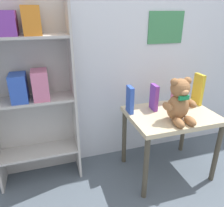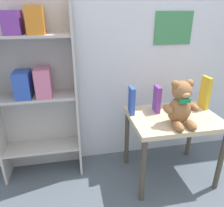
# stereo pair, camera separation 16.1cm
# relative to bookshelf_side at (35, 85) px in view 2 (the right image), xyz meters

# --- Properties ---
(wall_back) EXTENTS (4.80, 0.07, 2.50)m
(wall_back) POSITION_rel_bookshelf_side_xyz_m (0.90, 0.14, 0.45)
(wall_back) COLOR silver
(wall_back) RESTS_ON ground_plane
(bookshelf_side) EXTENTS (0.64, 0.24, 1.42)m
(bookshelf_side) POSITION_rel_bookshelf_side_xyz_m (0.00, 0.00, 0.00)
(bookshelf_side) COLOR #BCB7B2
(bookshelf_side) RESTS_ON ground_plane
(display_table) EXTENTS (0.69, 0.51, 0.57)m
(display_table) POSITION_rel_bookshelf_side_xyz_m (1.05, -0.28, -0.31)
(display_table) COLOR beige
(display_table) RESTS_ON ground_plane
(teddy_bear) EXTENTS (0.25, 0.23, 0.33)m
(teddy_bear) POSITION_rel_bookshelf_side_xyz_m (1.02, -0.40, -0.08)
(teddy_bear) COLOR #99663D
(teddy_bear) RESTS_ON display_table
(book_standing_blue) EXTENTS (0.04, 0.10, 0.22)m
(book_standing_blue) POSITION_rel_bookshelf_side_xyz_m (0.73, -0.16, -0.13)
(book_standing_blue) COLOR #2D51B7
(book_standing_blue) RESTS_ON display_table
(book_standing_purple) EXTENTS (0.04, 0.10, 0.21)m
(book_standing_purple) POSITION_rel_bookshelf_side_xyz_m (0.94, -0.17, -0.13)
(book_standing_purple) COLOR purple
(book_standing_purple) RESTS_ON display_table
(book_standing_pink) EXTENTS (0.04, 0.10, 0.18)m
(book_standing_pink) POSITION_rel_bookshelf_side_xyz_m (1.15, -0.17, -0.14)
(book_standing_pink) COLOR #D17093
(book_standing_pink) RESTS_ON display_table
(book_standing_yellow) EXTENTS (0.03, 0.11, 0.27)m
(book_standing_yellow) POSITION_rel_bookshelf_side_xyz_m (1.36, -0.17, -0.10)
(book_standing_yellow) COLOR gold
(book_standing_yellow) RESTS_ON display_table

